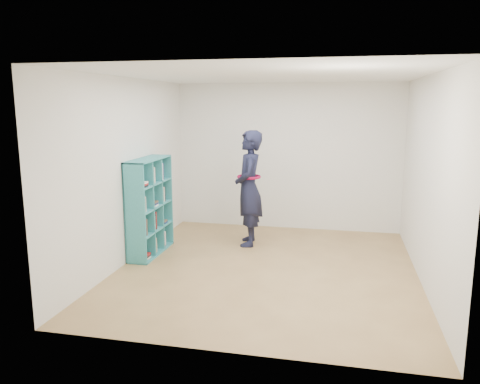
# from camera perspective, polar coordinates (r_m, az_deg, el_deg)

# --- Properties ---
(floor) EXTENTS (4.50, 4.50, 0.00)m
(floor) POSITION_cam_1_polar(r_m,az_deg,el_deg) (6.54, 3.27, -9.35)
(floor) COLOR olive
(floor) RESTS_ON ground
(ceiling) EXTENTS (4.50, 4.50, 0.00)m
(ceiling) POSITION_cam_1_polar(r_m,az_deg,el_deg) (6.15, 3.54, 14.04)
(ceiling) COLOR white
(ceiling) RESTS_ON wall_back
(wall_left) EXTENTS (0.02, 4.50, 2.60)m
(wall_left) POSITION_cam_1_polar(r_m,az_deg,el_deg) (6.81, -13.48, 2.48)
(wall_left) COLOR white
(wall_left) RESTS_ON floor
(wall_right) EXTENTS (0.02, 4.50, 2.60)m
(wall_right) POSITION_cam_1_polar(r_m,az_deg,el_deg) (6.23, 21.89, 1.25)
(wall_right) COLOR white
(wall_right) RESTS_ON floor
(wall_back) EXTENTS (4.00, 0.02, 2.60)m
(wall_back) POSITION_cam_1_polar(r_m,az_deg,el_deg) (8.42, 5.78, 4.26)
(wall_back) COLOR white
(wall_back) RESTS_ON floor
(wall_front) EXTENTS (4.00, 0.02, 2.60)m
(wall_front) POSITION_cam_1_polar(r_m,az_deg,el_deg) (4.04, -1.56, -2.78)
(wall_front) COLOR white
(wall_front) RESTS_ON floor
(bookshelf) EXTENTS (0.32, 1.09, 1.45)m
(bookshelf) POSITION_cam_1_polar(r_m,az_deg,el_deg) (7.14, -11.13, -1.83)
(bookshelf) COLOR teal
(bookshelf) RESTS_ON floor
(person) EXTENTS (0.55, 0.74, 1.84)m
(person) POSITION_cam_1_polar(r_m,az_deg,el_deg) (7.42, 1.09, 0.46)
(person) COLOR black
(person) RESTS_ON floor
(smartphone) EXTENTS (0.03, 0.09, 0.13)m
(smartphone) POSITION_cam_1_polar(r_m,az_deg,el_deg) (7.50, 0.09, 1.50)
(smartphone) COLOR silver
(smartphone) RESTS_ON person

